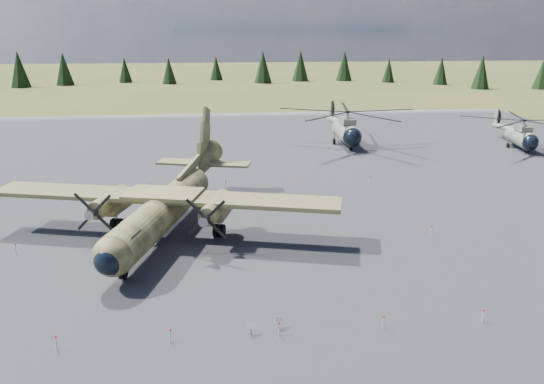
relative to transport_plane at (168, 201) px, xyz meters
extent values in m
plane|color=brown|center=(5.17, -3.55, -2.74)|extent=(500.00, 500.00, 0.00)
cube|color=slate|center=(5.17, 6.45, -2.74)|extent=(120.00, 120.00, 0.04)
cylinder|color=#404123|center=(-0.42, -1.48, -0.46)|extent=(7.54, 17.99, 2.79)
sphere|color=#404123|center=(-2.85, -10.10, -0.46)|extent=(3.37, 3.37, 2.73)
sphere|color=black|center=(-3.00, -10.63, -0.51)|extent=(2.47, 2.47, 2.01)
cube|color=black|center=(-2.42, -8.57, 0.29)|extent=(2.35, 2.07, 0.55)
cone|color=#404123|center=(2.77, 9.82, 0.59)|extent=(4.48, 7.32, 4.19)
cube|color=#ADAFB2|center=(-0.15, -0.52, -1.60)|extent=(3.44, 6.26, 0.50)
cube|color=#333D1F|center=(-0.28, -1.00, 0.69)|extent=(28.68, 11.09, 0.35)
cube|color=#404123|center=(-0.28, -1.00, 0.90)|extent=(6.72, 5.07, 0.35)
cylinder|color=#404123|center=(-4.67, -0.07, 0.14)|extent=(2.84, 5.38, 1.49)
cube|color=#404123|center=(-4.46, 0.69, -0.51)|extent=(2.35, 3.66, 0.80)
cone|color=gray|center=(-5.55, -3.19, 0.14)|extent=(0.97, 1.07, 0.76)
cylinder|color=black|center=(-4.46, 0.69, -2.20)|extent=(1.14, 1.29, 1.09)
cylinder|color=#404123|center=(3.94, -2.51, 0.14)|extent=(2.84, 5.38, 1.49)
cube|color=#404123|center=(4.16, -1.74, -0.51)|extent=(2.35, 3.66, 0.80)
cone|color=gray|center=(3.07, -5.62, 0.14)|extent=(0.97, 1.07, 0.76)
cylinder|color=black|center=(4.16, -1.74, -2.20)|extent=(1.14, 1.29, 1.09)
cube|color=#404123|center=(1.74, 6.18, 1.18)|extent=(2.31, 7.31, 1.67)
cube|color=#333D1F|center=(2.91, 10.29, 0.64)|extent=(9.79, 4.70, 0.22)
cylinder|color=gray|center=(-2.53, -8.95, -1.48)|extent=(0.17, 0.17, 0.90)
cylinder|color=black|center=(-2.53, -8.95, -2.20)|extent=(0.59, 0.99, 0.93)
cylinder|color=gray|center=(23.50, 32.22, -0.71)|extent=(2.98, 8.00, 2.75)
sphere|color=black|center=(23.39, 28.26, -0.76)|extent=(2.60, 2.60, 2.53)
sphere|color=gray|center=(23.62, 36.18, -0.71)|extent=(2.60, 2.60, 2.53)
cube|color=gray|center=(23.49, 31.78, 1.05)|extent=(1.97, 3.57, 0.83)
cylinder|color=gray|center=(23.49, 31.78, 1.88)|extent=(0.41, 0.41, 1.10)
cylinder|color=gray|center=(23.74, 40.31, -0.32)|extent=(1.20, 9.42, 1.57)
cube|color=gray|center=(23.86, 44.43, 1.05)|extent=(0.29, 1.55, 2.64)
cylinder|color=black|center=(24.24, 44.42, 1.05)|extent=(0.15, 2.86, 2.86)
cylinder|color=black|center=(23.41, 28.92, -2.30)|extent=(0.33, 0.76, 0.75)
cylinder|color=black|center=(22.06, 33.59, -2.30)|extent=(0.36, 0.89, 0.88)
cylinder|color=gray|center=(22.06, 33.59, -1.73)|extent=(0.16, 0.16, 1.60)
cylinder|color=black|center=(25.03, 33.50, -2.30)|extent=(0.36, 0.89, 0.88)
cylinder|color=gray|center=(25.03, 33.50, -1.73)|extent=(0.16, 0.16, 1.60)
cylinder|color=gray|center=(47.67, 26.97, -1.05)|extent=(3.31, 6.87, 2.29)
sphere|color=black|center=(47.14, 23.71, -1.10)|extent=(2.41, 2.41, 2.10)
sphere|color=gray|center=(48.19, 30.22, -1.05)|extent=(2.41, 2.41, 2.10)
cube|color=gray|center=(47.61, 26.60, 0.41)|extent=(2.00, 3.14, 0.69)
cylinder|color=gray|center=(47.61, 26.60, 1.10)|extent=(0.38, 0.38, 0.92)
cylinder|color=gray|center=(48.74, 33.61, -0.73)|extent=(2.00, 7.84, 1.31)
cube|color=gray|center=(49.28, 36.99, 0.41)|extent=(0.40, 1.30, 2.20)
cylinder|color=black|center=(49.60, 36.94, 0.41)|extent=(0.43, 2.36, 2.38)
cylinder|color=black|center=(47.23, 24.26, -2.38)|extent=(0.35, 0.66, 0.62)
cylinder|color=black|center=(46.62, 28.25, -2.38)|extent=(0.39, 0.77, 0.73)
cylinder|color=gray|center=(46.62, 28.25, -1.90)|extent=(0.15, 0.15, 1.33)
cylinder|color=black|center=(49.06, 27.85, -2.38)|extent=(0.39, 0.77, 0.73)
cylinder|color=gray|center=(49.06, 27.85, -1.90)|extent=(0.15, 0.15, 1.33)
cube|color=gray|center=(5.60, -16.78, -2.46)|extent=(0.09, 0.09, 0.57)
cube|color=silver|center=(5.60, -16.83, -2.19)|extent=(0.47, 0.22, 0.32)
cube|color=gray|center=(7.22, -16.24, -2.44)|extent=(0.11, 0.11, 0.60)
cube|color=silver|center=(7.22, -16.29, -2.16)|extent=(0.52, 0.33, 0.34)
cylinder|color=silver|center=(-4.83, -17.05, -2.34)|extent=(0.07, 0.07, 0.80)
cylinder|color=red|center=(-4.83, -17.05, -1.94)|extent=(0.12, 0.12, 0.10)
cylinder|color=silver|center=(1.17, -17.05, -2.34)|extent=(0.07, 0.07, 0.80)
cylinder|color=red|center=(1.17, -17.05, -1.94)|extent=(0.12, 0.12, 0.10)
cylinder|color=silver|center=(7.17, -17.05, -2.34)|extent=(0.07, 0.07, 0.80)
cylinder|color=red|center=(7.17, -17.05, -1.94)|extent=(0.12, 0.12, 0.10)
cylinder|color=silver|center=(13.17, -17.05, -2.34)|extent=(0.07, 0.07, 0.80)
cylinder|color=red|center=(13.17, -17.05, -1.94)|extent=(0.12, 0.12, 0.10)
cylinder|color=silver|center=(19.17, -17.05, -2.34)|extent=(0.07, 0.07, 0.80)
cylinder|color=red|center=(19.17, -17.05, -1.94)|extent=(0.12, 0.12, 0.10)
cylinder|color=silver|center=(-10.83, 12.45, -2.34)|extent=(0.07, 0.07, 0.80)
cylinder|color=red|center=(-10.83, 12.45, -1.94)|extent=(0.12, 0.12, 0.10)
cylinder|color=silver|center=(-2.83, 12.45, -2.34)|extent=(0.07, 0.07, 0.80)
cylinder|color=red|center=(-2.83, 12.45, -1.94)|extent=(0.12, 0.12, 0.10)
cylinder|color=silver|center=(5.17, 12.45, -2.34)|extent=(0.07, 0.07, 0.80)
cylinder|color=red|center=(5.17, 12.45, -1.94)|extent=(0.12, 0.12, 0.10)
cylinder|color=silver|center=(13.17, 12.45, -2.34)|extent=(0.07, 0.07, 0.80)
cylinder|color=red|center=(13.17, 12.45, -1.94)|extent=(0.12, 0.12, 0.10)
cylinder|color=silver|center=(21.17, 12.45, -2.34)|extent=(0.07, 0.07, 0.80)
cylinder|color=red|center=(21.17, 12.45, -1.94)|extent=(0.12, 0.12, 0.10)
cylinder|color=silver|center=(-11.33, -3.55, -2.34)|extent=(0.07, 0.07, 0.80)
cylinder|color=red|center=(-11.33, -3.55, -1.94)|extent=(0.12, 0.12, 0.10)
cylinder|color=silver|center=(21.67, -3.55, -2.34)|extent=(0.07, 0.07, 0.80)
cylinder|color=red|center=(21.67, -3.55, -1.94)|extent=(0.12, 0.12, 0.10)
cone|color=black|center=(99.85, 103.60, 1.82)|extent=(5.11, 5.11, 9.12)
cone|color=black|center=(82.48, 106.20, 2.05)|extent=(5.37, 5.37, 9.59)
cone|color=black|center=(76.33, 120.02, 1.48)|extent=(4.73, 4.73, 8.44)
cone|color=black|center=(62.45, 129.30, 1.08)|extent=(4.29, 4.29, 7.65)
cone|color=black|center=(49.35, 136.58, 2.24)|extent=(5.58, 5.58, 9.97)
cone|color=black|center=(34.43, 137.17, 2.30)|extent=(5.65, 5.65, 10.10)
cone|color=black|center=(21.19, 131.42, 2.34)|extent=(5.69, 5.69, 10.17)
cone|color=black|center=(6.32, 144.12, 1.23)|extent=(4.45, 4.45, 7.96)
cone|color=black|center=(-8.82, 132.02, 1.34)|extent=(4.58, 4.58, 8.18)
cone|color=black|center=(-23.44, 138.36, 1.24)|extent=(4.46, 4.46, 7.97)
cone|color=black|center=(-40.87, 131.54, 2.26)|extent=(5.61, 5.61, 10.02)
cone|color=black|center=(-52.25, 125.92, 2.59)|extent=(5.97, 5.97, 10.67)
camera|label=1|loc=(3.74, -42.85, 13.64)|focal=35.00mm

